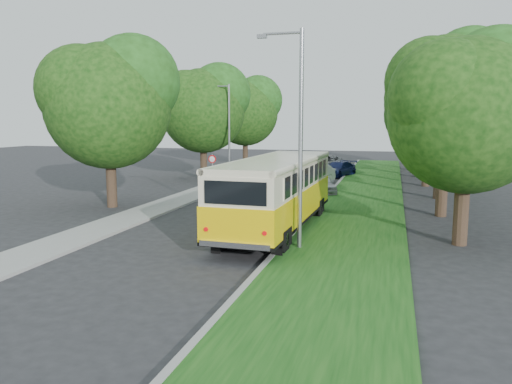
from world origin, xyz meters
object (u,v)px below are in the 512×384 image
(lamppost_near, at_px, (298,132))
(vintage_bus, at_px, (277,194))
(car_white, at_px, (313,175))
(lamppost_far, at_px, (228,129))
(car_silver, at_px, (321,184))
(car_grey, at_px, (327,163))
(car_blue, at_px, (338,169))

(lamppost_near, distance_m, vintage_bus, 4.30)
(vintage_bus, bearing_deg, car_white, 95.20)
(lamppost_far, xyz_separation_m, car_silver, (7.70, -3.69, -3.47))
(car_silver, distance_m, car_white, 4.26)
(lamppost_near, distance_m, car_silver, 15.32)
(car_grey, bearing_deg, lamppost_far, -109.45)
(lamppost_far, bearing_deg, car_blue, 40.82)
(vintage_bus, xyz_separation_m, car_grey, (-1.41, 27.92, -0.93))
(car_white, bearing_deg, car_grey, 109.66)
(lamppost_near, relative_size, vintage_bus, 0.73)
(lamppost_far, distance_m, car_blue, 10.75)
(lamppost_far, xyz_separation_m, car_grey, (6.04, 12.39, -3.42))
(lamppost_near, distance_m, car_white, 19.39)
(car_silver, bearing_deg, lamppost_near, -106.02)
(lamppost_far, height_order, car_white, lamppost_far)
(lamppost_far, xyz_separation_m, car_blue, (7.70, 6.65, -3.47))
(car_white, distance_m, car_grey, 12.00)
(car_silver, distance_m, car_blue, 10.34)
(lamppost_near, distance_m, lamppost_far, 20.53)
(lamppost_near, xyz_separation_m, car_blue, (-1.21, 25.15, -3.72))
(lamppost_far, relative_size, car_blue, 1.69)
(lamppost_near, bearing_deg, car_silver, 94.66)
(lamppost_near, bearing_deg, vintage_bus, 116.11)
(lamppost_far, distance_m, car_silver, 9.21)
(car_silver, relative_size, car_grey, 0.75)
(car_silver, bearing_deg, vintage_bus, -111.89)
(car_silver, bearing_deg, car_blue, 69.32)
(lamppost_far, relative_size, car_grey, 1.49)
(lamppost_far, xyz_separation_m, vintage_bus, (7.45, -15.53, -2.49))
(lamppost_near, height_order, lamppost_far, lamppost_near)
(car_silver, xyz_separation_m, car_grey, (-1.66, 16.08, 0.05))
(car_silver, bearing_deg, car_white, 85.47)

